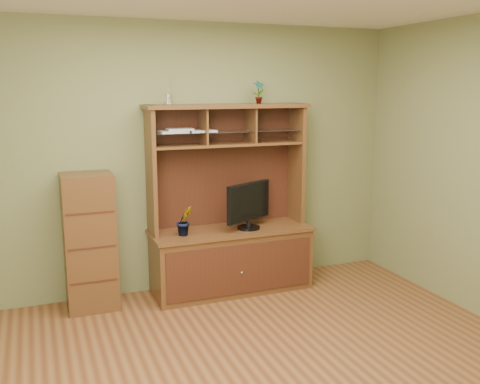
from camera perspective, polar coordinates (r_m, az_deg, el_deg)
room at (r=3.61m, az=3.18°, el=-0.29°), size 4.54×4.04×2.74m
media_hutch at (r=5.49m, az=-1.04°, el=-5.17°), size 1.66×0.61×1.90m
monitor at (r=5.38m, az=0.93°, el=-1.36°), size 0.55×0.31×0.47m
orchid_plant at (r=5.20m, az=-5.94°, el=-3.06°), size 0.18×0.15×0.29m
top_plant at (r=5.47m, az=1.99°, el=10.62°), size 0.13×0.10×0.23m
reed_diffuser at (r=5.17m, az=-7.72°, el=10.45°), size 0.06×0.06×0.29m
magazines at (r=5.23m, az=-5.95°, el=6.52°), size 0.56×0.22×0.04m
side_cabinet at (r=5.21m, az=-15.73°, el=-5.13°), size 0.46×0.42×1.29m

